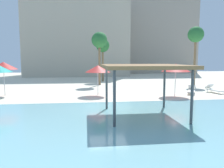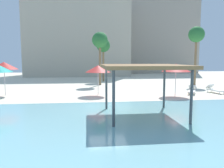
{
  "view_description": "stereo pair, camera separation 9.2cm",
  "coord_description": "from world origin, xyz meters",
  "px_view_note": "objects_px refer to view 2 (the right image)",
  "views": [
    {
      "loc": [
        -1.45,
        -14.3,
        3.14
      ],
      "look_at": [
        0.51,
        2.0,
        1.3
      ],
      "focal_mm": 35.46,
      "sensor_mm": 36.0,
      "label": 1
    },
    {
      "loc": [
        -1.36,
        -14.31,
        3.14
      ],
      "look_at": [
        0.51,
        2.0,
        1.3
      ],
      "focal_mm": 35.46,
      "sensor_mm": 36.0,
      "label": 2
    }
  ],
  "objects_px": {
    "shade_pavilion": "(144,68)",
    "lounge_chair_3": "(192,90)",
    "beach_umbrella_red_0": "(4,66)",
    "beach_umbrella_red_3": "(98,69)",
    "palm_tree_3": "(196,36)",
    "beach_umbrella_red_1": "(176,68)",
    "lounge_chair_2": "(214,89)",
    "palm_tree_1": "(103,46)",
    "palm_tree_2": "(100,41)"
  },
  "relations": [
    {
      "from": "beach_umbrella_red_1",
      "to": "lounge_chair_2",
      "type": "bearing_deg",
      "value": 16.16
    },
    {
      "from": "lounge_chair_3",
      "to": "shade_pavilion",
      "type": "bearing_deg",
      "value": -12.86
    },
    {
      "from": "beach_umbrella_red_1",
      "to": "beach_umbrella_red_3",
      "type": "height_order",
      "value": "beach_umbrella_red_1"
    },
    {
      "from": "shade_pavilion",
      "to": "palm_tree_3",
      "type": "bearing_deg",
      "value": 54.11
    },
    {
      "from": "beach_umbrella_red_0",
      "to": "beach_umbrella_red_3",
      "type": "xyz_separation_m",
      "value": [
        8.08,
        -0.75,
        -0.28
      ]
    },
    {
      "from": "shade_pavilion",
      "to": "beach_umbrella_red_3",
      "type": "relative_size",
      "value": 1.69
    },
    {
      "from": "beach_umbrella_red_3",
      "to": "lounge_chair_2",
      "type": "relative_size",
      "value": 1.32
    },
    {
      "from": "beach_umbrella_red_1",
      "to": "palm_tree_3",
      "type": "height_order",
      "value": "palm_tree_3"
    },
    {
      "from": "beach_umbrella_red_3",
      "to": "lounge_chair_2",
      "type": "bearing_deg",
      "value": 0.39
    },
    {
      "from": "beach_umbrella_red_0",
      "to": "lounge_chair_3",
      "type": "bearing_deg",
      "value": -3.48
    },
    {
      "from": "beach_umbrella_red_1",
      "to": "palm_tree_1",
      "type": "relative_size",
      "value": 0.46
    },
    {
      "from": "palm_tree_3",
      "to": "beach_umbrella_red_0",
      "type": "bearing_deg",
      "value": -164.45
    },
    {
      "from": "shade_pavilion",
      "to": "lounge_chair_3",
      "type": "distance_m",
      "value": 10.02
    },
    {
      "from": "beach_umbrella_red_0",
      "to": "lounge_chair_2",
      "type": "bearing_deg",
      "value": -2.03
    },
    {
      "from": "beach_umbrella_red_0",
      "to": "palm_tree_3",
      "type": "xyz_separation_m",
      "value": [
        20.25,
        5.64,
        3.32
      ]
    },
    {
      "from": "shade_pavilion",
      "to": "lounge_chair_3",
      "type": "bearing_deg",
      "value": 48.48
    },
    {
      "from": "beach_umbrella_red_0",
      "to": "beach_umbrella_red_3",
      "type": "bearing_deg",
      "value": -5.28
    },
    {
      "from": "beach_umbrella_red_1",
      "to": "palm_tree_2",
      "type": "xyz_separation_m",
      "value": [
        -5.94,
        8.88,
        2.86
      ]
    },
    {
      "from": "palm_tree_2",
      "to": "palm_tree_3",
      "type": "xyz_separation_m",
      "value": [
        11.53,
        -1.31,
        0.62
      ]
    },
    {
      "from": "lounge_chair_3",
      "to": "palm_tree_3",
      "type": "bearing_deg",
      "value": -179.97
    },
    {
      "from": "shade_pavilion",
      "to": "palm_tree_3",
      "type": "height_order",
      "value": "palm_tree_3"
    },
    {
      "from": "palm_tree_1",
      "to": "beach_umbrella_red_1",
      "type": "bearing_deg",
      "value": -68.36
    },
    {
      "from": "palm_tree_1",
      "to": "beach_umbrella_red_3",
      "type": "bearing_deg",
      "value": -96.55
    },
    {
      "from": "lounge_chair_2",
      "to": "palm_tree_2",
      "type": "distance_m",
      "value": 13.73
    },
    {
      "from": "beach_umbrella_red_3",
      "to": "lounge_chair_3",
      "type": "height_order",
      "value": "beach_umbrella_red_3"
    },
    {
      "from": "lounge_chair_2",
      "to": "palm_tree_2",
      "type": "relative_size",
      "value": 0.31
    },
    {
      "from": "palm_tree_2",
      "to": "palm_tree_3",
      "type": "bearing_deg",
      "value": -6.5
    },
    {
      "from": "beach_umbrella_red_1",
      "to": "beach_umbrella_red_3",
      "type": "bearing_deg",
      "value": 169.79
    },
    {
      "from": "beach_umbrella_red_3",
      "to": "lounge_chair_3",
      "type": "distance_m",
      "value": 8.78
    },
    {
      "from": "shade_pavilion",
      "to": "lounge_chair_2",
      "type": "distance_m",
      "value": 11.91
    },
    {
      "from": "beach_umbrella_red_1",
      "to": "palm_tree_3",
      "type": "bearing_deg",
      "value": 53.53
    },
    {
      "from": "beach_umbrella_red_3",
      "to": "beach_umbrella_red_0",
      "type": "bearing_deg",
      "value": 174.72
    },
    {
      "from": "palm_tree_1",
      "to": "palm_tree_2",
      "type": "height_order",
      "value": "palm_tree_2"
    },
    {
      "from": "lounge_chair_2",
      "to": "lounge_chair_3",
      "type": "height_order",
      "value": "same"
    },
    {
      "from": "beach_umbrella_red_0",
      "to": "lounge_chair_3",
      "type": "distance_m",
      "value": 16.8
    },
    {
      "from": "beach_umbrella_red_1",
      "to": "lounge_chair_2",
      "type": "xyz_separation_m",
      "value": [
        4.34,
        1.26,
        -2.1
      ]
    },
    {
      "from": "lounge_chair_3",
      "to": "palm_tree_1",
      "type": "relative_size",
      "value": 0.32
    },
    {
      "from": "shade_pavilion",
      "to": "palm_tree_3",
      "type": "distance_m",
      "value": 17.51
    },
    {
      "from": "shade_pavilion",
      "to": "palm_tree_2",
      "type": "height_order",
      "value": "palm_tree_2"
    },
    {
      "from": "lounge_chair_2",
      "to": "shade_pavilion",
      "type": "bearing_deg",
      "value": -61.11
    },
    {
      "from": "shade_pavilion",
      "to": "beach_umbrella_red_1",
      "type": "xyz_separation_m",
      "value": [
        4.49,
        6.37,
        -0.25
      ]
    },
    {
      "from": "beach_umbrella_red_1",
      "to": "beach_umbrella_red_3",
      "type": "relative_size",
      "value": 1.05
    },
    {
      "from": "beach_umbrella_red_1",
      "to": "lounge_chair_3",
      "type": "xyz_separation_m",
      "value": [
        1.97,
        0.92,
        -2.1
      ]
    },
    {
      "from": "beach_umbrella_red_3",
      "to": "lounge_chair_3",
      "type": "relative_size",
      "value": 1.34
    },
    {
      "from": "lounge_chair_3",
      "to": "palm_tree_1",
      "type": "bearing_deg",
      "value": -120.9
    },
    {
      "from": "beach_umbrella_red_1",
      "to": "palm_tree_3",
      "type": "relative_size",
      "value": 0.39
    },
    {
      "from": "beach_umbrella_red_3",
      "to": "lounge_chair_2",
      "type": "height_order",
      "value": "beach_umbrella_red_3"
    },
    {
      "from": "beach_umbrella_red_0",
      "to": "palm_tree_3",
      "type": "bearing_deg",
      "value": 15.55
    },
    {
      "from": "beach_umbrella_red_0",
      "to": "beach_umbrella_red_1",
      "type": "height_order",
      "value": "beach_umbrella_red_0"
    },
    {
      "from": "lounge_chair_3",
      "to": "palm_tree_1",
      "type": "height_order",
      "value": "palm_tree_1"
    }
  ]
}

